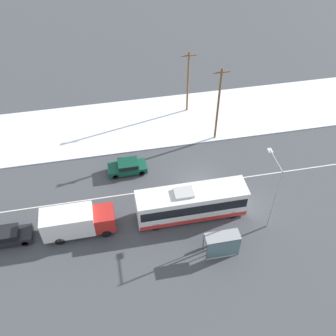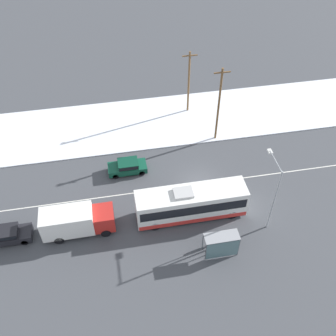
{
  "view_description": "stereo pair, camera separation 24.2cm",
  "coord_description": "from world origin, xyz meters",
  "px_view_note": "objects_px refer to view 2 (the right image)",
  "views": [
    {
      "loc": [
        -8.54,
        -26.98,
        30.33
      ],
      "look_at": [
        -3.01,
        1.57,
        1.4
      ],
      "focal_mm": 42.0,
      "sensor_mm": 36.0,
      "label": 1
    },
    {
      "loc": [
        -8.31,
        -27.03,
        30.33
      ],
      "look_at": [
        -3.01,
        1.57,
        1.4
      ],
      "focal_mm": 42.0,
      "sensor_mm": 36.0,
      "label": 2
    }
  ],
  "objects_px": {
    "sedan_car": "(128,166)",
    "parked_car_near_truck": "(7,234)",
    "bus_shelter": "(222,244)",
    "city_bus": "(191,203)",
    "utility_pole_roadside": "(219,104)",
    "pedestrian_at_stop": "(217,237)",
    "streetlamp": "(273,188)",
    "utility_pole_snowlot": "(189,82)",
    "box_truck": "(76,221)"
  },
  "relations": [
    {
      "from": "parked_car_near_truck",
      "to": "bus_shelter",
      "type": "bearing_deg",
      "value": -15.27
    },
    {
      "from": "pedestrian_at_stop",
      "to": "utility_pole_snowlot",
      "type": "relative_size",
      "value": 0.2
    },
    {
      "from": "utility_pole_snowlot",
      "to": "streetlamp",
      "type": "bearing_deg",
      "value": -79.64
    },
    {
      "from": "bus_shelter",
      "to": "sedan_car",
      "type": "bearing_deg",
      "value": 120.24
    },
    {
      "from": "pedestrian_at_stop",
      "to": "utility_pole_roadside",
      "type": "relative_size",
      "value": 0.18
    },
    {
      "from": "parked_car_near_truck",
      "to": "utility_pole_roadside",
      "type": "distance_m",
      "value": 25.17
    },
    {
      "from": "parked_car_near_truck",
      "to": "bus_shelter",
      "type": "height_order",
      "value": "bus_shelter"
    },
    {
      "from": "streetlamp",
      "to": "city_bus",
      "type": "bearing_deg",
      "value": 162.41
    },
    {
      "from": "city_bus",
      "to": "utility_pole_roadside",
      "type": "height_order",
      "value": "utility_pole_roadside"
    },
    {
      "from": "city_bus",
      "to": "box_truck",
      "type": "distance_m",
      "value": 10.79
    },
    {
      "from": "parked_car_near_truck",
      "to": "streetlamp",
      "type": "xyz_separation_m",
      "value": [
        23.91,
        -2.31,
        3.98
      ]
    },
    {
      "from": "sedan_car",
      "to": "utility_pole_roadside",
      "type": "relative_size",
      "value": 0.44
    },
    {
      "from": "utility_pole_roadside",
      "to": "sedan_car",
      "type": "bearing_deg",
      "value": -161.37
    },
    {
      "from": "utility_pole_roadside",
      "to": "utility_pole_snowlot",
      "type": "relative_size",
      "value": 1.13
    },
    {
      "from": "sedan_car",
      "to": "streetlamp",
      "type": "height_order",
      "value": "streetlamp"
    },
    {
      "from": "city_bus",
      "to": "parked_car_near_truck",
      "type": "bearing_deg",
      "value": 179.48
    },
    {
      "from": "sedan_car",
      "to": "parked_car_near_truck",
      "type": "distance_m",
      "value": 13.61
    },
    {
      "from": "box_truck",
      "to": "pedestrian_at_stop",
      "type": "relative_size",
      "value": 4.01
    },
    {
      "from": "streetlamp",
      "to": "bus_shelter",
      "type": "bearing_deg",
      "value": -151.58
    },
    {
      "from": "pedestrian_at_stop",
      "to": "streetlamp",
      "type": "distance_m",
      "value": 6.64
    },
    {
      "from": "pedestrian_at_stop",
      "to": "streetlamp",
      "type": "relative_size",
      "value": 0.22
    },
    {
      "from": "sedan_car",
      "to": "utility_pole_roadside",
      "type": "height_order",
      "value": "utility_pole_roadside"
    },
    {
      "from": "city_bus",
      "to": "utility_pole_snowlot",
      "type": "bearing_deg",
      "value": 78.42
    },
    {
      "from": "sedan_car",
      "to": "parked_car_near_truck",
      "type": "relative_size",
      "value": 0.97
    },
    {
      "from": "sedan_car",
      "to": "parked_car_near_truck",
      "type": "xyz_separation_m",
      "value": [
        -11.77,
        -6.83,
        -0.0
      ]
    },
    {
      "from": "box_truck",
      "to": "utility_pole_snowlot",
      "type": "xyz_separation_m",
      "value": [
        14.18,
        16.58,
        2.74
      ]
    },
    {
      "from": "sedan_car",
      "to": "utility_pole_roadside",
      "type": "xyz_separation_m",
      "value": [
        10.76,
        3.63,
        4.09
      ]
    },
    {
      "from": "city_bus",
      "to": "bus_shelter",
      "type": "height_order",
      "value": "city_bus"
    },
    {
      "from": "sedan_car",
      "to": "bus_shelter",
      "type": "bearing_deg",
      "value": 120.24
    },
    {
      "from": "pedestrian_at_stop",
      "to": "utility_pole_roadside",
      "type": "distance_m",
      "value": 15.33
    },
    {
      "from": "pedestrian_at_stop",
      "to": "box_truck",
      "type": "bearing_deg",
      "value": 163.5
    },
    {
      "from": "bus_shelter",
      "to": "streetlamp",
      "type": "xyz_separation_m",
      "value": [
        5.18,
        2.8,
        3.09
      ]
    },
    {
      "from": "box_truck",
      "to": "streetlamp",
      "type": "distance_m",
      "value": 18.01
    },
    {
      "from": "box_truck",
      "to": "streetlamp",
      "type": "height_order",
      "value": "streetlamp"
    },
    {
      "from": "pedestrian_at_stop",
      "to": "utility_pole_snowlot",
      "type": "distance_m",
      "value": 20.59
    },
    {
      "from": "pedestrian_at_stop",
      "to": "streetlamp",
      "type": "xyz_separation_m",
      "value": [
        5.24,
        1.55,
        3.76
      ]
    },
    {
      "from": "streetlamp",
      "to": "utility_pole_snowlot",
      "type": "distance_m",
      "value": 19.01
    },
    {
      "from": "box_truck",
      "to": "utility_pole_roadside",
      "type": "relative_size",
      "value": 0.7
    },
    {
      "from": "box_truck",
      "to": "pedestrian_at_stop",
      "type": "bearing_deg",
      "value": -16.5
    },
    {
      "from": "city_bus",
      "to": "pedestrian_at_stop",
      "type": "xyz_separation_m",
      "value": [
        1.57,
        -3.71,
        -0.67
      ]
    },
    {
      "from": "parked_car_near_truck",
      "to": "utility_pole_roadside",
      "type": "bearing_deg",
      "value": 24.9
    },
    {
      "from": "city_bus",
      "to": "pedestrian_at_stop",
      "type": "bearing_deg",
      "value": -67.09
    },
    {
      "from": "pedestrian_at_stop",
      "to": "parked_car_near_truck",
      "type": "bearing_deg",
      "value": 168.31
    },
    {
      "from": "pedestrian_at_stop",
      "to": "utility_pole_snowlot",
      "type": "height_order",
      "value": "utility_pole_snowlot"
    },
    {
      "from": "city_bus",
      "to": "sedan_car",
      "type": "bearing_deg",
      "value": 127.36
    },
    {
      "from": "box_truck",
      "to": "sedan_car",
      "type": "bearing_deg",
      "value": 52.23
    },
    {
      "from": "streetlamp",
      "to": "utility_pole_roadside",
      "type": "xyz_separation_m",
      "value": [
        -1.39,
        12.77,
        0.11
      ]
    },
    {
      "from": "utility_pole_roadside",
      "to": "utility_pole_snowlot",
      "type": "distance_m",
      "value": 6.28
    },
    {
      "from": "pedestrian_at_stop",
      "to": "bus_shelter",
      "type": "distance_m",
      "value": 1.42
    },
    {
      "from": "pedestrian_at_stop",
      "to": "utility_pole_roadside",
      "type": "bearing_deg",
      "value": 74.94
    }
  ]
}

